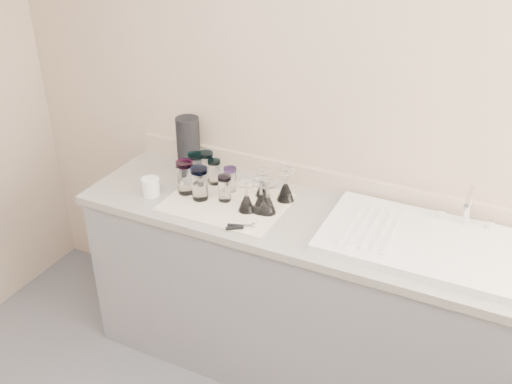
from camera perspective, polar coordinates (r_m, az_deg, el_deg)
The scene contains 19 objects.
room_envelope at distance 1.36m, azimuth -14.12°, elevation -2.48°, with size 3.54×3.50×2.52m.
counter_unit at distance 2.85m, azimuth 3.94°, elevation -10.07°, with size 2.06×0.62×0.90m.
sink_unit at distance 2.47m, azimuth 16.31°, elevation -4.77°, with size 0.82×0.50×0.22m.
dish_towel at distance 2.68m, azimuth -2.92°, elevation -1.02°, with size 0.55×0.42×0.01m, color white.
tumbler_teal at distance 2.83m, azimuth -6.05°, elevation 2.43°, with size 0.08×0.08×0.15m.
tumbler_cyan at distance 2.81m, azimuth -4.18°, elevation 2.05°, with size 0.06×0.06×0.13m.
tumbler_purple at distance 2.74m, azimuth -2.59°, elevation 1.29°, with size 0.06×0.06×0.12m.
tumbler_magenta at distance 2.73m, azimuth -7.08°, elevation 1.50°, with size 0.08×0.08×0.16m.
tumbler_blue at distance 2.67m, azimuth -5.66°, elevation 0.87°, with size 0.08×0.08×0.16m.
tumbler_lavender at distance 2.66m, azimuth -3.16°, elevation 0.39°, with size 0.06×0.06×0.13m.
tumbler_extra at distance 2.84m, azimuth -5.01°, elevation 2.61°, with size 0.07×0.07×0.15m.
goblet_back_left at distance 2.70m, azimuth 0.70°, elevation 0.48°, with size 0.07×0.07×0.13m.
goblet_back_right at distance 2.67m, azimuth 2.98°, elevation 0.22°, with size 0.09×0.09×0.15m.
goblet_front_left at distance 2.58m, azimuth -0.96°, elevation -0.92°, with size 0.08×0.08×0.14m.
goblet_front_right at distance 2.57m, azimuth 1.14°, elevation -1.04°, with size 0.08×0.08×0.15m.
goblet_extra at distance 2.57m, azimuth 0.49°, elevation -0.92°, with size 0.08×0.08×0.15m.
can_opener at distance 2.47m, azimuth -1.53°, elevation -3.50°, with size 0.12×0.08×0.02m.
white_mug at distance 2.77m, azimuth -10.51°, elevation 0.54°, with size 0.13×0.11×0.09m.
paper_towel_roll at distance 2.96m, azimuth -6.77°, elevation 4.75°, with size 0.15×0.15×0.28m.
Camera 1 is at (0.79, -0.86, 2.25)m, focal length 40.00 mm.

